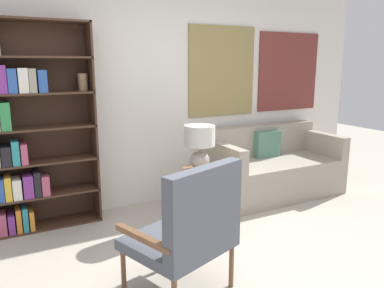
% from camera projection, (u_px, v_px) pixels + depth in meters
% --- Properties ---
extents(wall_back, '(6.40, 0.08, 2.70)m').
position_uv_depth(wall_back, '(145.00, 89.00, 4.27)').
color(wall_back, silver).
rests_on(wall_back, ground_plane).
extents(bookshelf, '(1.07, 0.30, 2.04)m').
position_uv_depth(bookshelf, '(24.00, 134.00, 3.60)').
color(bookshelf, '#422B1E').
rests_on(bookshelf, ground_plane).
extents(armchair, '(0.83, 0.79, 0.99)m').
position_uv_depth(armchair, '(191.00, 226.00, 2.57)').
color(armchair, brown).
rests_on(armchair, ground_plane).
extents(couch, '(1.67, 0.85, 0.85)m').
position_uv_depth(couch, '(272.00, 168.00, 4.79)').
color(couch, '#9E9384').
rests_on(couch, ground_plane).
extents(side_table, '(0.50, 0.50, 0.55)m').
position_uv_depth(side_table, '(206.00, 175.00, 3.95)').
color(side_table, '#99704C').
rests_on(side_table, ground_plane).
extents(table_lamp, '(0.32, 0.32, 0.46)m').
position_uv_depth(table_lamp, '(200.00, 142.00, 3.88)').
color(table_lamp, '#A59E93').
rests_on(table_lamp, side_table).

